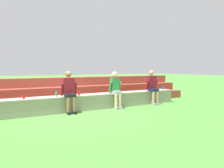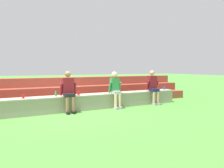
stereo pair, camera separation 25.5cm
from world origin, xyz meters
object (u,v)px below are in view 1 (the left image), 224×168
Objects in this scene: plastic_cup_right_end at (163,88)px; person_left_of_center at (116,88)px; water_bottle_mid_right at (56,94)px; person_far_left at (69,90)px; person_center at (152,86)px; plastic_cup_middle at (24,97)px; water_bottle_near_right at (154,87)px; plastic_cup_left_end at (79,93)px.

person_left_of_center is at bearing -173.10° from plastic_cup_right_end.
person_far_left is at bearing -31.08° from water_bottle_mid_right.
person_center is 11.96× the size of plastic_cup_middle.
plastic_cup_middle is at bearing 171.46° from person_far_left.
plastic_cup_right_end reaches higher than plastic_cup_middle.
water_bottle_near_right is 4.35m from water_bottle_mid_right.
plastic_cup_right_end is at bearing 0.94° from plastic_cup_middle.
plastic_cup_left_end is 1.85m from plastic_cup_middle.
plastic_cup_left_end is at bearing 32.07° from person_far_left.
water_bottle_mid_right is at bearing 148.92° from person_far_left.
plastic_cup_right_end is (2.68, 0.32, -0.13)m from person_left_of_center.
person_center is 5.01m from plastic_cup_middle.
plastic_cup_right_end is (4.48, 0.31, -0.15)m from person_far_left.
plastic_cup_right_end is (4.86, 0.08, -0.03)m from water_bottle_mid_right.
person_center is at bearing -2.40° from plastic_cup_middle.
plastic_cup_middle is at bearing 177.60° from person_center.
person_center is (1.80, 0.02, 0.02)m from person_left_of_center.
plastic_cup_middle is (-5.38, -0.12, -0.06)m from water_bottle_near_right.
water_bottle_mid_right reaches higher than plastic_cup_middle.
plastic_cup_left_end is at bearing -179.54° from plastic_cup_right_end.
plastic_cup_middle is 0.92× the size of plastic_cup_right_end.
plastic_cup_middle is (-1.41, 0.21, -0.15)m from person_far_left.
water_bottle_mid_right is 0.82m from plastic_cup_left_end.
water_bottle_mid_right is at bearing 0.95° from plastic_cup_middle.
person_left_of_center is 2.19m from water_bottle_mid_right.
person_left_of_center reaches higher than plastic_cup_right_end.
person_center is 10.98× the size of plastic_cup_right_end.
person_far_left reaches higher than plastic_cup_right_end.
water_bottle_near_right is (2.17, 0.34, -0.08)m from person_left_of_center.
plastic_cup_left_end is (0.82, 0.05, -0.04)m from water_bottle_mid_right.
person_left_of_center is 0.97× the size of person_center.
plastic_cup_left_end and plastic_cup_middle have the same top height.
plastic_cup_middle is (-1.85, -0.06, 0.00)m from plastic_cup_left_end.
water_bottle_near_right reaches higher than plastic_cup_middle.
person_center is 0.50m from water_bottle_near_right.
plastic_cup_left_end is at bearing 2.01° from plastic_cup_middle.
plastic_cup_right_end is at bearing 0.94° from water_bottle_mid_right.
person_center is at bearing -138.43° from water_bottle_near_right.
water_bottle_near_right is 2.08× the size of plastic_cup_left_end.
person_center reaches higher than water_bottle_near_right.
plastic_cup_right_end is (0.88, 0.31, -0.15)m from person_center.
water_bottle_near_right reaches higher than plastic_cup_left_end.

